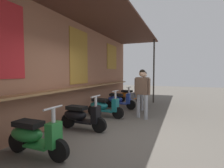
% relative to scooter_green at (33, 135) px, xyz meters
% --- Properties ---
extents(ground_plane, '(35.33, 35.33, 0.00)m').
position_rel_scooter_green_xyz_m(ground_plane, '(1.57, -1.08, -0.39)').
color(ground_plane, '#605B54').
extents(market_stall_facade, '(12.62, 2.37, 3.39)m').
position_rel_scooter_green_xyz_m(market_stall_facade, '(1.56, 0.79, 1.50)').
color(market_stall_facade, '#8C5B44').
rests_on(market_stall_facade, ground_plane).
extents(scooter_green, '(0.46, 1.40, 0.97)m').
position_rel_scooter_green_xyz_m(scooter_green, '(0.00, 0.00, 0.00)').
color(scooter_green, '#237533').
rests_on(scooter_green, ground_plane).
extents(scooter_black, '(0.46, 1.40, 0.97)m').
position_rel_scooter_green_xyz_m(scooter_black, '(1.63, -0.00, 0.00)').
color(scooter_black, black).
rests_on(scooter_black, ground_plane).
extents(scooter_teal, '(0.50, 1.40, 0.97)m').
position_rel_scooter_green_xyz_m(scooter_teal, '(3.11, -0.00, 0.00)').
color(scooter_teal, '#197075').
rests_on(scooter_teal, ground_plane).
extents(scooter_blue, '(0.49, 1.40, 0.97)m').
position_rel_scooter_green_xyz_m(scooter_blue, '(4.73, -0.00, 0.00)').
color(scooter_blue, '#233D9E').
rests_on(scooter_blue, ground_plane).
extents(scooter_orange, '(0.50, 1.40, 0.97)m').
position_rel_scooter_green_xyz_m(scooter_orange, '(6.38, -0.00, 0.00)').
color(scooter_orange, orange).
rests_on(scooter_orange, ground_plane).
extents(shopper_with_handbag, '(0.31, 0.67, 1.68)m').
position_rel_scooter_green_xyz_m(shopper_with_handbag, '(3.45, -1.30, 0.64)').
color(shopper_with_handbag, '#999EA8').
rests_on(shopper_with_handbag, ground_plane).
extents(shopper_browsing, '(0.39, 0.53, 1.64)m').
position_rel_scooter_green_xyz_m(shopper_browsing, '(4.60, -1.15, 0.61)').
color(shopper_browsing, '#999EA8').
rests_on(shopper_browsing, ground_plane).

